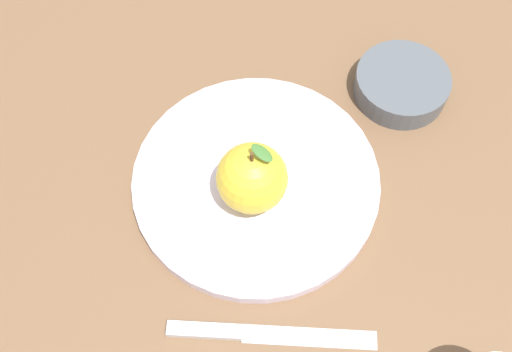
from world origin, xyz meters
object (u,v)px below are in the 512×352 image
Objects in this scene: dinner_plate at (256,181)px; apple at (252,178)px; side_bowl at (402,83)px; knife at (252,333)px.

apple is at bearing -116.96° from dinner_plate.
side_bowl is (0.21, 0.09, -0.03)m from apple.
apple reaches higher than side_bowl.
dinner_plate is 2.43× the size of side_bowl.
apple reaches higher than knife.
apple is 0.23m from side_bowl.
apple is 0.15m from knife.
side_bowl is at bearing 24.00° from apple.
apple is at bearing -156.00° from side_bowl.
apple reaches higher than dinner_plate.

